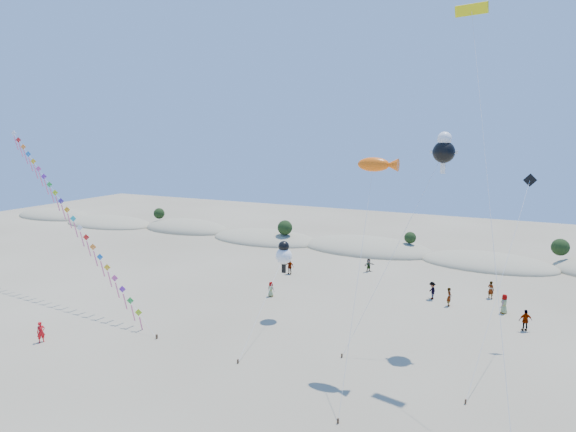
{
  "coord_description": "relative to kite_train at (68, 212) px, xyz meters",
  "views": [
    {
      "loc": [
        18.37,
        -19.63,
        16.14
      ],
      "look_at": [
        2.43,
        14.0,
        9.81
      ],
      "focal_mm": 30.0,
      "sensor_mm": 36.0,
      "label": 1
    }
  ],
  "objects": [
    {
      "name": "parafoil_kite",
      "position": [
        35.84,
        2.21,
        14.77
      ],
      "size": [
        5.56,
        13.51,
        24.55
      ],
      "color": "#3F2D1E",
      "rests_on": "ground"
    },
    {
      "name": "dark_kite",
      "position": [
        39.34,
        5.13,
        0.46
      ],
      "size": [
        3.34,
        12.36,
        13.21
      ],
      "color": "#3F2D1E",
      "rests_on": "ground"
    },
    {
      "name": "ground",
      "position": [
        20.71,
        -12.85,
        -8.71
      ],
      "size": [
        160.0,
        160.0,
        0.0
      ],
      "primitive_type": "plane",
      "color": "#807459",
      "rests_on": "ground"
    },
    {
      "name": "cartoon_kite_high",
      "position": [
        34.13,
        4.98,
        6.3
      ],
      "size": [
        6.66,
        6.85,
        16.35
      ],
      "color": "#3F2D1E",
      "rests_on": "ground"
    },
    {
      "name": "beachgoers",
      "position": [
        32.89,
        14.01,
        -7.84
      ],
      "size": [
        31.08,
        13.88,
        1.83
      ],
      "color": "slate",
      "rests_on": "ground"
    },
    {
      "name": "cartoon_kite_low",
      "position": [
        21.18,
        4.41,
        -2.95
      ],
      "size": [
        1.71,
        10.24,
        6.95
      ],
      "color": "#3F2D1E",
      "rests_on": "ground"
    },
    {
      "name": "dune_ridge",
      "position": [
        21.76,
        32.29,
        -8.6
      ],
      "size": [
        145.3,
        11.49,
        5.57
      ],
      "color": "gray",
      "rests_on": "ground"
    },
    {
      "name": "flyer_foreground",
      "position": [
        6.3,
        -8.6,
        -7.88
      ],
      "size": [
        0.6,
        0.71,
        1.66
      ],
      "primitive_type": "imported",
      "rotation": [
        0.0,
        0.0,
        1.18
      ],
      "color": "red",
      "rests_on": "ground"
    },
    {
      "name": "kite_train",
      "position": [
        0.0,
        0.0,
        0.0
      ],
      "size": [
        26.57,
        8.09,
        17.22
      ],
      "color": "#3F2D1E",
      "rests_on": "ground"
    },
    {
      "name": "fish_kite",
      "position": [
        30.76,
        -0.99,
        5.4
      ],
      "size": [
        2.73,
        8.39,
        14.64
      ],
      "color": "#3F2D1E",
      "rests_on": "ground"
    }
  ]
}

